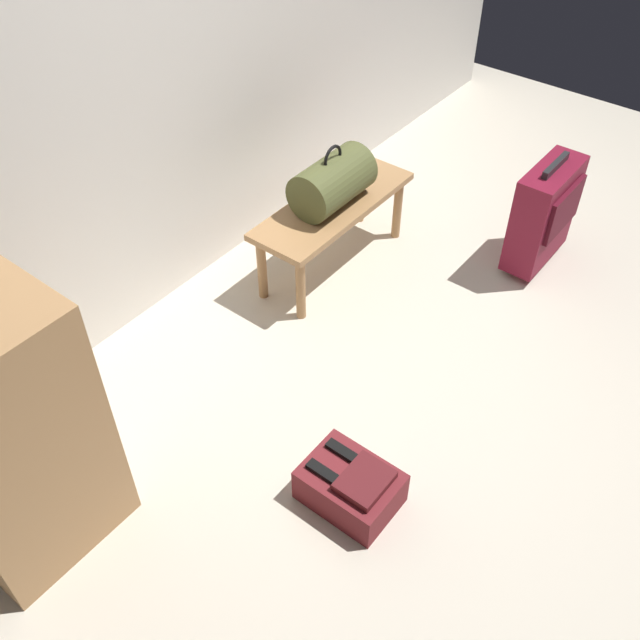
% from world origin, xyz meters
% --- Properties ---
extents(ground_plane, '(6.60, 6.60, 0.00)m').
position_xyz_m(ground_plane, '(0.00, 0.00, 0.00)').
color(ground_plane, beige).
extents(back_wall, '(6.00, 0.10, 2.80)m').
position_xyz_m(back_wall, '(0.00, 1.60, 1.40)').
color(back_wall, silver).
rests_on(back_wall, ground).
extents(bench, '(1.00, 0.36, 0.42)m').
position_xyz_m(bench, '(0.45, 1.01, 0.35)').
color(bench, '#A87A4C').
rests_on(bench, ground).
extents(duffel_bag_olive, '(0.44, 0.26, 0.34)m').
position_xyz_m(duffel_bag_olive, '(0.44, 1.01, 0.55)').
color(duffel_bag_olive, '#51562D').
rests_on(duffel_bag_olive, bench).
extents(cell_phone, '(0.07, 0.14, 0.01)m').
position_xyz_m(cell_phone, '(0.75, 1.06, 0.42)').
color(cell_phone, silver).
rests_on(cell_phone, bench).
extents(suitcase_upright_burgundy, '(0.47, 0.21, 0.64)m').
position_xyz_m(suitcase_upright_burgundy, '(1.16, 0.13, 0.33)').
color(suitcase_upright_burgundy, maroon).
rests_on(suitcase_upright_burgundy, ground).
extents(backpack_maroon, '(0.28, 0.38, 0.21)m').
position_xyz_m(backpack_maroon, '(-0.72, 0.03, 0.09)').
color(backpack_maroon, maroon).
rests_on(backpack_maroon, ground).
extents(side_cabinet, '(0.56, 0.44, 1.10)m').
position_xyz_m(side_cabinet, '(-1.54, 0.90, 0.55)').
color(side_cabinet, '#A87A4C').
rests_on(side_cabinet, ground).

